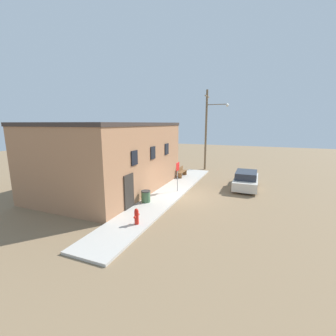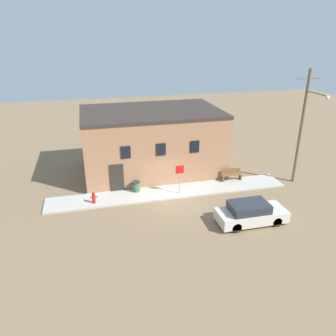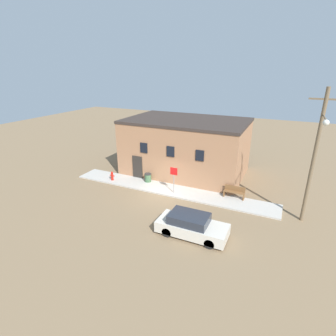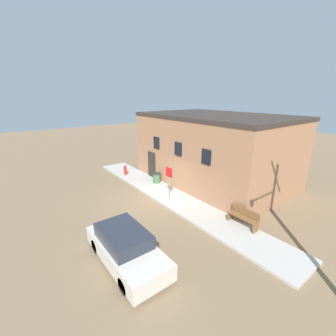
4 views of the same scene
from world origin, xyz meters
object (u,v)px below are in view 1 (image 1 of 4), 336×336
at_px(utility_pole, 208,127).
at_px(bench, 181,172).
at_px(stop_sign, 178,171).
at_px(parked_car, 246,180).
at_px(fire_hydrant, 137,216).
at_px(trash_bin, 146,196).

bearing_deg(utility_pole, bench, 164.34).
distance_m(stop_sign, parked_car, 5.79).
bearing_deg(bench, fire_hydrant, -173.41).
bearing_deg(stop_sign, parked_car, -55.32).
relative_size(bench, utility_pole, 0.18).
bearing_deg(stop_sign, fire_hydrant, 179.84).
distance_m(fire_hydrant, bench, 10.81).
relative_size(stop_sign, utility_pole, 0.25).
distance_m(fire_hydrant, stop_sign, 6.20).
bearing_deg(fire_hydrant, parked_car, -26.75).
height_order(fire_hydrant, trash_bin, fire_hydrant).
bearing_deg(utility_pole, fire_hydrant, 179.61).
xyz_separation_m(stop_sign, trash_bin, (-3.01, 1.11, -1.13)).
relative_size(bench, parked_car, 0.37).
relative_size(utility_pole, parked_car, 2.01).
xyz_separation_m(stop_sign, bench, (4.63, 1.26, -1.06)).
relative_size(stop_sign, parked_car, 0.51).
bearing_deg(utility_pole, trash_bin, 174.49).
bearing_deg(trash_bin, stop_sign, -20.27).
bearing_deg(parked_car, utility_pole, 36.68).
distance_m(stop_sign, bench, 4.91).
bearing_deg(fire_hydrant, bench, 6.59).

